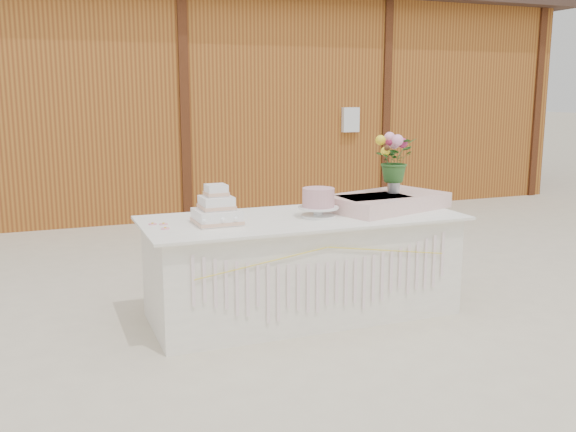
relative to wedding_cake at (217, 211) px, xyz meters
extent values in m
plane|color=beige|center=(0.67, 0.03, -0.87)|extent=(80.00, 80.00, 0.00)
cube|color=#9A5E20|center=(0.67, 6.03, 0.63)|extent=(12.00, 4.00, 3.00)
cube|color=white|center=(0.67, 0.03, -0.49)|extent=(2.28, 0.88, 0.75)
cube|color=white|center=(0.67, 0.03, -0.11)|extent=(2.40, 1.00, 0.02)
cube|color=white|center=(0.00, 0.00, -0.04)|extent=(0.31, 0.31, 0.10)
cube|color=#E9B393|center=(0.00, 0.00, -0.08)|extent=(0.32, 0.32, 0.02)
cube|color=white|center=(0.00, 0.00, 0.05)|extent=(0.22, 0.22, 0.09)
cube|color=#E9B393|center=(0.00, 0.00, 0.03)|extent=(0.23, 0.23, 0.02)
cube|color=white|center=(0.00, 0.00, 0.14)|extent=(0.14, 0.14, 0.08)
cube|color=#E9B393|center=(0.00, 0.00, 0.12)|extent=(0.16, 0.16, 0.02)
cylinder|color=white|center=(0.78, -0.03, -0.09)|extent=(0.26, 0.26, 0.02)
cylinder|color=white|center=(0.78, -0.03, -0.06)|extent=(0.08, 0.08, 0.05)
cylinder|color=white|center=(0.78, -0.03, -0.02)|extent=(0.30, 0.30, 0.01)
cylinder|color=#C58E90|center=(0.78, -0.03, 0.05)|extent=(0.24, 0.24, 0.14)
cube|color=#FFD3CD|center=(1.42, 0.07, -0.04)|extent=(1.08, 0.82, 0.12)
cylinder|color=#BAB9BF|center=(1.50, 0.12, 0.09)|extent=(0.10, 0.10, 0.14)
imported|color=#2E5F26|center=(1.50, 0.12, 0.34)|extent=(0.40, 0.37, 0.35)
camera|label=1|loc=(-1.16, -4.34, 0.82)|focal=40.00mm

